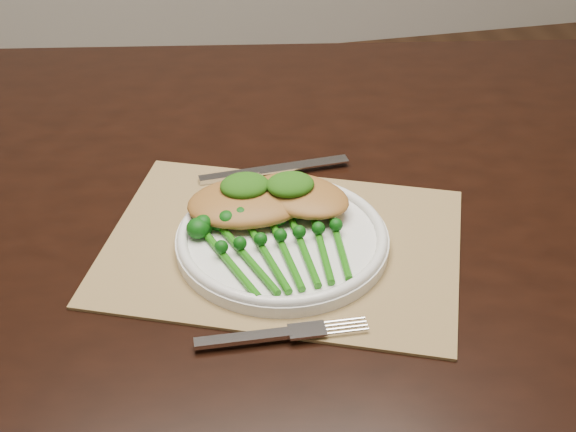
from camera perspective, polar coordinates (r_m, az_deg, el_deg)
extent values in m
cube|color=black|center=(1.02, -1.68, 0.82)|extent=(1.73, 1.16, 0.04)
cube|color=#967A4C|center=(0.91, -0.39, -2.09)|extent=(0.48, 0.42, 0.00)
cylinder|color=white|center=(0.90, -0.41, -1.80)|extent=(0.24, 0.24, 0.01)
torus|color=white|center=(0.90, -0.41, -1.37)|extent=(0.24, 0.24, 0.01)
cube|color=silver|center=(1.02, -4.17, 2.86)|extent=(0.08, 0.02, 0.01)
cube|color=silver|center=(1.04, 1.08, 3.67)|extent=(0.12, 0.02, 0.00)
cube|color=silver|center=(0.79, -3.23, -8.68)|extent=(0.10, 0.02, 0.01)
ellipsoid|color=#A76E30|center=(0.93, -2.79, 1.01)|extent=(0.15, 0.10, 0.03)
ellipsoid|color=#A76E30|center=(0.93, 0.91, 1.48)|extent=(0.14, 0.14, 0.02)
ellipsoid|color=#154309|center=(0.93, -3.10, 2.17)|extent=(0.06, 0.05, 0.02)
ellipsoid|color=#154309|center=(0.93, 0.16, 2.26)|extent=(0.06, 0.05, 0.02)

